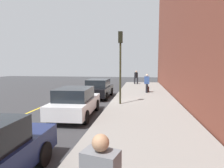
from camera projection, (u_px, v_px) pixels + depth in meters
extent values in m
plane|color=#333335|center=(101.00, 100.00, 14.83)|extent=(56.00, 56.00, 0.00)
cube|color=gray|center=(144.00, 100.00, 14.35)|extent=(28.00, 4.60, 0.15)
cube|color=gold|center=(61.00, 99.00, 15.29)|extent=(28.00, 0.14, 0.01)
cylinder|color=black|center=(43.00, 154.00, 5.14)|extent=(0.64, 0.23, 0.64)
cylinder|color=black|center=(69.00, 105.00, 11.52)|extent=(0.65, 0.24, 0.64)
cylinder|color=black|center=(96.00, 105.00, 11.34)|extent=(0.65, 0.24, 0.64)
cylinder|color=black|center=(50.00, 116.00, 8.92)|extent=(0.65, 0.24, 0.64)
cylinder|color=black|center=(86.00, 117.00, 8.74)|extent=(0.65, 0.24, 0.64)
cube|color=white|center=(76.00, 105.00, 10.11)|extent=(4.30, 1.96, 0.64)
cube|color=black|center=(74.00, 94.00, 9.84)|extent=(2.26, 1.68, 0.60)
cylinder|color=black|center=(93.00, 91.00, 17.30)|extent=(0.64, 0.22, 0.64)
cylinder|color=black|center=(111.00, 92.00, 17.05)|extent=(0.64, 0.22, 0.64)
cylinder|color=black|center=(84.00, 96.00, 14.76)|extent=(0.64, 0.22, 0.64)
cylinder|color=black|center=(106.00, 96.00, 14.51)|extent=(0.64, 0.22, 0.64)
cube|color=black|center=(99.00, 90.00, 15.88)|extent=(4.18, 1.83, 0.64)
cube|color=black|center=(98.00, 83.00, 15.61)|extent=(2.18, 1.62, 0.60)
cylinder|color=black|center=(137.00, 81.00, 25.49)|extent=(0.19, 0.19, 0.82)
cylinder|color=black|center=(135.00, 81.00, 25.69)|extent=(0.19, 0.19, 0.82)
cube|color=black|center=(136.00, 75.00, 25.51)|extent=(0.55, 0.46, 0.70)
sphere|color=#D8AD8C|center=(136.00, 72.00, 25.47)|extent=(0.23, 0.23, 0.23)
cylinder|color=black|center=(147.00, 88.00, 17.91)|extent=(0.19, 0.19, 0.79)
cylinder|color=black|center=(147.00, 88.00, 17.55)|extent=(0.19, 0.19, 0.79)
cube|color=#335193|center=(147.00, 80.00, 17.66)|extent=(0.31, 0.47, 0.68)
sphere|color=beige|center=(147.00, 75.00, 17.62)|extent=(0.22, 0.22, 0.22)
sphere|color=tan|center=(101.00, 143.00, 2.39)|extent=(0.22, 0.22, 0.22)
cylinder|color=#2D2D19|center=(120.00, 74.00, 12.41)|extent=(0.12, 0.12, 3.91)
cube|color=black|center=(120.00, 37.00, 12.18)|extent=(0.26, 0.26, 0.70)
sphere|color=red|center=(121.00, 34.00, 12.31)|extent=(0.14, 0.14, 0.14)
sphere|color=orange|center=(121.00, 38.00, 12.33)|extent=(0.14, 0.14, 0.14)
sphere|color=green|center=(121.00, 41.00, 12.35)|extent=(0.14, 0.14, 0.14)
cube|color=#471E19|center=(148.00, 89.00, 18.24)|extent=(0.34, 0.22, 0.49)
cylinder|color=#4C4C4C|center=(148.00, 85.00, 18.20)|extent=(0.03, 0.03, 0.36)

